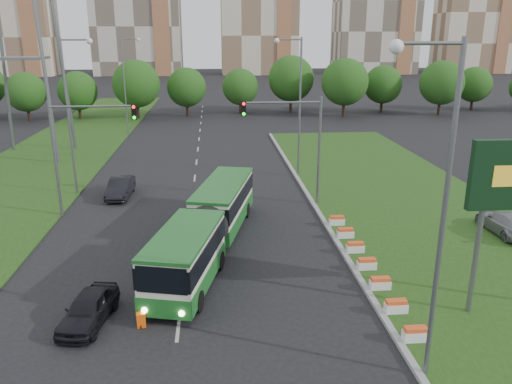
{
  "coord_description": "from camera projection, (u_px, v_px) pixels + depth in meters",
  "views": [
    {
      "loc": [
        -1.3,
        -25.0,
        11.97
      ],
      "look_at": [
        1.34,
        5.03,
        2.6
      ],
      "focal_mm": 35.0,
      "sensor_mm": 36.0,
      "label": 1
    }
  ],
  "objects": [
    {
      "name": "pedestrian",
      "position": [
        171.0,
        286.0,
        23.24
      ],
      "size": [
        0.52,
        0.71,
        1.79
      ],
      "primitive_type": "imported",
      "rotation": [
        0.0,
        0.0,
        1.72
      ],
      "color": "gray",
      "rests_on": "ground"
    },
    {
      "name": "left_verge",
      "position": [
        46.0,
        162.0,
        49.71
      ],
      "size": [
        12.0,
        110.0,
        0.1
      ],
      "primitive_type": "cube",
      "color": "#204313",
      "rests_on": "ground"
    },
    {
      "name": "midrise_east",
      "position": [
        475.0,
        13.0,
        171.73
      ],
      "size": [
        24.0,
        14.0,
        40.0
      ],
      "primitive_type": "cube",
      "color": "beige",
      "rests_on": "ground"
    },
    {
      "name": "car_median",
      "position": [
        506.0,
        223.0,
        31.26
      ],
      "size": [
        2.04,
        4.88,
        1.41
      ],
      "primitive_type": "imported",
      "rotation": [
        0.0,
        0.0,
        3.16
      ],
      "color": "gray",
      "rests_on": "grass_median"
    },
    {
      "name": "car_left_near",
      "position": [
        89.0,
        309.0,
        21.66
      ],
      "size": [
        2.34,
        4.28,
        1.38
      ],
      "primitive_type": "imported",
      "rotation": [
        0.0,
        0.0,
        -0.18
      ],
      "color": "black",
      "rests_on": "ground"
    },
    {
      "name": "shopping_trolley",
      "position": [
        141.0,
        320.0,
        21.47
      ],
      "size": [
        0.38,
        0.4,
        0.65
      ],
      "rotation": [
        0.0,
        0.0,
        0.17
      ],
      "color": "#FE5B0D",
      "rests_on": "ground"
    },
    {
      "name": "grass_median",
      "position": [
        413.0,
        209.0,
        36.12
      ],
      "size": [
        14.0,
        60.0,
        0.15
      ],
      "primitive_type": "cube",
      "color": "#204313",
      "rests_on": "ground"
    },
    {
      "name": "flower_planters",
      "position": [
        367.0,
        264.0,
        26.54
      ],
      "size": [
        1.1,
        13.7,
        0.6
      ],
      "primitive_type": null,
      "color": "white",
      "rests_on": "grass_median"
    },
    {
      "name": "median_kerb",
      "position": [
        318.0,
        212.0,
        35.53
      ],
      "size": [
        0.3,
        60.0,
        0.18
      ],
      "primitive_type": "cube",
      "color": "#959595",
      "rests_on": "ground"
    },
    {
      "name": "apartment_tower_east",
      "position": [
        377.0,
        2.0,
        167.77
      ],
      "size": [
        27.0,
        15.0,
        47.0
      ],
      "primitive_type": "cube",
      "color": "beige",
      "rests_on": "ground"
    },
    {
      "name": "car_left_far",
      "position": [
        120.0,
        187.0,
        38.97
      ],
      "size": [
        1.75,
        4.59,
        1.49
      ],
      "primitive_type": "imported",
      "rotation": [
        0.0,
        0.0,
        -0.04
      ],
      "color": "black",
      "rests_on": "ground"
    },
    {
      "name": "ground",
      "position": [
        240.0,
        265.0,
        27.44
      ],
      "size": [
        360.0,
        360.0,
        0.0
      ],
      "primitive_type": "plane",
      "color": "black",
      "rests_on": "ground"
    },
    {
      "name": "traffic_mast_left",
      "position": [
        78.0,
        140.0,
        33.55
      ],
      "size": [
        5.76,
        0.32,
        8.0
      ],
      "color": "slate",
      "rests_on": "ground"
    },
    {
      "name": "traffic_mast_median",
      "position": [
        298.0,
        134.0,
        35.77
      ],
      "size": [
        5.76,
        0.32,
        8.0
      ],
      "color": "slate",
      "rests_on": "ground"
    },
    {
      "name": "street_lamps",
      "position": [
        188.0,
        126.0,
        34.93
      ],
      "size": [
        36.0,
        60.0,
        12.0
      ],
      "primitive_type": null,
      "color": "slate",
      "rests_on": "ground"
    },
    {
      "name": "articulated_bus",
      "position": [
        206.0,
        225.0,
        28.7
      ],
      "size": [
        2.51,
        16.12,
        2.65
      ],
      "rotation": [
        0.0,
        0.0,
        -0.24
      ],
      "color": "silver",
      "rests_on": "ground"
    },
    {
      "name": "tree_line",
      "position": [
        283.0,
        86.0,
        79.27
      ],
      "size": [
        120.0,
        8.0,
        9.0
      ],
      "primitive_type": null,
      "color": "#1C4D14",
      "rests_on": "ground"
    },
    {
      "name": "lane_markings",
      "position": [
        195.0,
        172.0,
        46.22
      ],
      "size": [
        0.2,
        100.0,
        0.01
      ],
      "primitive_type": null,
      "color": "#ABABA4",
      "rests_on": "ground"
    }
  ]
}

